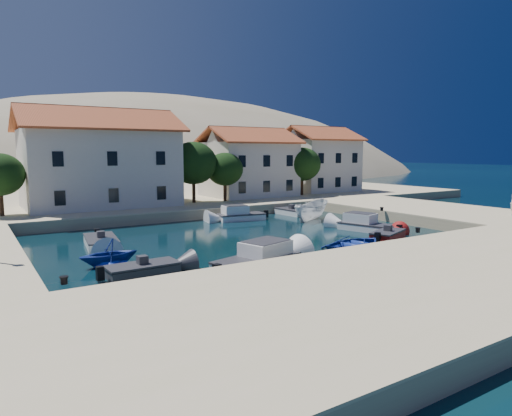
{
  "coord_description": "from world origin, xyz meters",
  "views": [
    {
      "loc": [
        -17.46,
        -18.8,
        6.42
      ],
      "look_at": [
        1.7,
        11.17,
        2.0
      ],
      "focal_mm": 32.0,
      "sensor_mm": 36.0,
      "label": 1
    }
  ],
  "objects_px": {
    "building_right": "(318,158)",
    "cabin_cruiser_east": "(367,225)",
    "building_left": "(100,156)",
    "rowboat_south": "(356,249)",
    "cabin_cruiser_south": "(257,260)",
    "building_mid": "(248,161)",
    "boat_east": "(311,220)"
  },
  "relations": [
    {
      "from": "building_mid",
      "to": "rowboat_south",
      "type": "relative_size",
      "value": 2.2
    },
    {
      "from": "cabin_cruiser_east",
      "to": "rowboat_south",
      "type": "bearing_deg",
      "value": 111.93
    },
    {
      "from": "rowboat_south",
      "to": "cabin_cruiser_east",
      "type": "relative_size",
      "value": 0.96
    },
    {
      "from": "building_mid",
      "to": "cabin_cruiser_south",
      "type": "bearing_deg",
      "value": -120.79
    },
    {
      "from": "building_left",
      "to": "building_right",
      "type": "distance_m",
      "value": 30.07
    },
    {
      "from": "cabin_cruiser_east",
      "to": "boat_east",
      "type": "bearing_deg",
      "value": -16.7
    },
    {
      "from": "rowboat_south",
      "to": "boat_east",
      "type": "height_order",
      "value": "boat_east"
    },
    {
      "from": "cabin_cruiser_south",
      "to": "rowboat_south",
      "type": "xyz_separation_m",
      "value": [
        8.13,
        0.55,
        -0.48
      ]
    },
    {
      "from": "building_left",
      "to": "building_mid",
      "type": "height_order",
      "value": "building_left"
    },
    {
      "from": "rowboat_south",
      "to": "boat_east",
      "type": "bearing_deg",
      "value": -37.47
    },
    {
      "from": "building_mid",
      "to": "boat_east",
      "type": "distance_m",
      "value": 15.76
    },
    {
      "from": "building_left",
      "to": "boat_east",
      "type": "height_order",
      "value": "building_left"
    },
    {
      "from": "cabin_cruiser_south",
      "to": "cabin_cruiser_east",
      "type": "distance_m",
      "value": 14.88
    },
    {
      "from": "boat_east",
      "to": "building_mid",
      "type": "bearing_deg",
      "value": -31.82
    },
    {
      "from": "building_mid",
      "to": "rowboat_south",
      "type": "bearing_deg",
      "value": -106.78
    },
    {
      "from": "rowboat_south",
      "to": "boat_east",
      "type": "relative_size",
      "value": 0.91
    },
    {
      "from": "building_right",
      "to": "cabin_cruiser_south",
      "type": "xyz_separation_m",
      "value": [
        -28.11,
        -28.04,
        -5.0
      ]
    },
    {
      "from": "building_left",
      "to": "cabin_cruiser_south",
      "type": "distance_m",
      "value": 26.67
    },
    {
      "from": "building_mid",
      "to": "cabin_cruiser_east",
      "type": "height_order",
      "value": "building_mid"
    },
    {
      "from": "building_right",
      "to": "rowboat_south",
      "type": "bearing_deg",
      "value": -126.02
    },
    {
      "from": "boat_east",
      "to": "rowboat_south",
      "type": "bearing_deg",
      "value": 129.9
    },
    {
      "from": "building_left",
      "to": "building_mid",
      "type": "bearing_deg",
      "value": 3.18
    },
    {
      "from": "building_right",
      "to": "cabin_cruiser_east",
      "type": "bearing_deg",
      "value": -121.75
    },
    {
      "from": "building_right",
      "to": "cabin_cruiser_south",
      "type": "height_order",
      "value": "building_right"
    },
    {
      "from": "building_left",
      "to": "boat_east",
      "type": "xyz_separation_m",
      "value": [
        15.88,
        -13.72,
        -5.94
      ]
    },
    {
      "from": "building_left",
      "to": "building_mid",
      "type": "relative_size",
      "value": 1.4
    },
    {
      "from": "rowboat_south",
      "to": "cabin_cruiser_south",
      "type": "bearing_deg",
      "value": 82.88
    },
    {
      "from": "building_mid",
      "to": "building_right",
      "type": "height_order",
      "value": "building_right"
    },
    {
      "from": "building_left",
      "to": "rowboat_south",
      "type": "relative_size",
      "value": 3.08
    },
    {
      "from": "cabin_cruiser_south",
      "to": "rowboat_south",
      "type": "distance_m",
      "value": 8.16
    },
    {
      "from": "building_left",
      "to": "cabin_cruiser_east",
      "type": "relative_size",
      "value": 2.96
    },
    {
      "from": "building_mid",
      "to": "cabin_cruiser_south",
      "type": "height_order",
      "value": "building_mid"
    }
  ]
}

